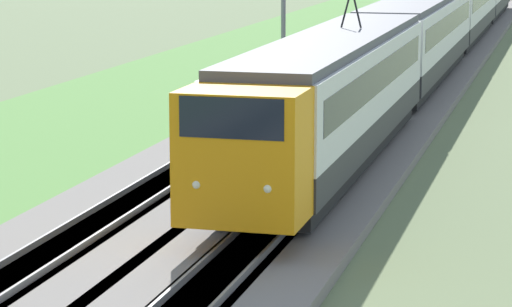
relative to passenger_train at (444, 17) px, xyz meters
name	(u,v)px	position (x,y,z in m)	size (l,w,h in m)	color
ballast_main	(343,74)	(-7.03, 4.04, -2.31)	(240.00, 4.40, 0.30)	gray
ballast_adjacent	(427,76)	(-7.03, 0.00, -2.31)	(240.00, 4.40, 0.30)	gray
track_main	(343,74)	(-7.03, 4.04, -2.30)	(240.00, 1.57, 0.45)	#4C4238
track_adjacent	(427,76)	(-7.03, 0.00, -2.30)	(240.00, 1.57, 0.45)	#4C4238
grass_verge	(233,72)	(-7.03, 9.63, -2.40)	(240.00, 12.70, 0.12)	#5B8E42
passenger_train	(444,17)	(0.00, 0.00, 0.00)	(81.59, 2.83, 5.22)	orange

